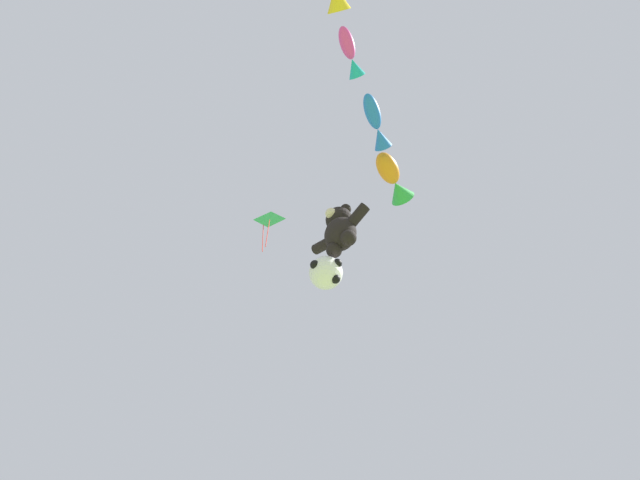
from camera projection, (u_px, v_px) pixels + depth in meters
teddy_bear_kite at (340, 229)px, 13.97m from camera, size 2.42×1.07×2.46m
soccer_ball_kite at (326, 273)px, 12.72m from camera, size 1.12×1.12×1.03m
fish_kite_tangerine at (393, 180)px, 16.27m from camera, size 1.37×2.24×0.94m
fish_kite_cobalt at (377, 125)px, 14.85m from camera, size 1.33×2.03×0.64m
fish_kite_magenta at (351, 56)px, 13.51m from camera, size 1.09×1.61×0.55m
diamond_kite at (269, 222)px, 18.01m from camera, size 1.03×0.95×3.26m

